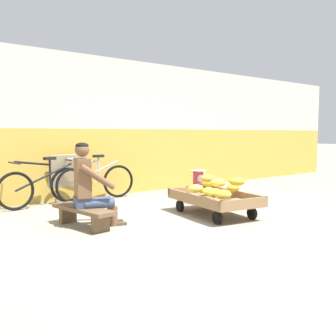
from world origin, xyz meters
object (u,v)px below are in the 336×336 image
Objects in this scene: low_bench at (83,213)px; plastic_crate at (198,194)px; sign_board at (67,178)px; vendor_seated at (89,185)px; bicycle_near_left at (45,186)px; bicycle_far_left at (94,181)px; weighing_scale at (198,178)px; shopping_bag at (221,197)px; banana_cart at (214,200)px.

plastic_crate is (2.50, 0.42, -0.05)m from low_bench.
sign_board reaches higher than plastic_crate.
plastic_crate is at bearing -43.32° from sign_board.
bicycle_near_left is at bearing 87.81° from vendor_seated.
bicycle_near_left is at bearing -173.52° from bicycle_far_left.
vendor_seated is 0.69× the size of bicycle_far_left.
vendor_seated reaches higher than sign_board.
vendor_seated is at bearing -92.19° from bicycle_near_left.
weighing_scale is 2.70m from bicycle_near_left.
bicycle_far_left is (-1.35, 1.45, -0.10)m from weighing_scale.
shopping_bag is at bearing -57.94° from plastic_crate.
shopping_bag is at bearing 37.70° from banana_cart.
bicycle_near_left is 6.92× the size of shopping_bag.
vendor_seated is 2.22m from sign_board.
banana_cart is at bearing -120.28° from weighing_scale.
bicycle_near_left is 0.66m from sign_board.
weighing_scale reaches higher than low_bench.
sign_board is (0.71, 2.10, 0.24)m from low_bench.
bicycle_near_left is 1.00m from bicycle_far_left.
bicycle_far_left is at bearing -27.75° from sign_board.
banana_cart is 1.94m from vendor_seated.
bicycle_far_left reaches higher than low_bench.
shopping_bag is at bearing 1.76° from vendor_seated.
low_bench is 2.20m from bicycle_far_left.
shopping_bag is at bearing -33.53° from bicycle_near_left.
weighing_scale reaches higher than plastic_crate.
plastic_crate is 0.22× the size of bicycle_near_left.
shopping_bag is (0.80, 0.62, -0.12)m from banana_cart.
vendor_seated is at bearing -119.26° from bicycle_far_left.
weighing_scale is (2.50, 0.42, 0.25)m from low_bench.
bicycle_far_left is (-1.35, 1.45, 0.20)m from plastic_crate.
shopping_bag is (2.57, -1.71, -0.23)m from bicycle_near_left.
bicycle_near_left reaches higher than banana_cart.
bicycle_near_left reaches higher than plastic_crate.
weighing_scale is at bearing 59.72° from banana_cart.
bicycle_near_left is 1.00× the size of bicycle_far_left.
weighing_scale is at bearing -29.77° from bicycle_near_left.
banana_cart is 2.56m from bicycle_far_left.
bicycle_far_left is 6.90× the size of shopping_bag.
low_bench is at bearing 164.26° from vendor_seated.
vendor_seated is 2.46m from weighing_scale.
bicycle_far_left is at bearing 6.48° from bicycle_near_left.
plastic_crate is at bearing 10.48° from vendor_seated.
banana_cart is 0.94× the size of bicycle_near_left.
plastic_crate is 0.41× the size of sign_board.
low_bench is 0.68× the size of bicycle_near_left.
banana_cart is at bearing -16.38° from vendor_seated.
bicycle_near_left is (-2.34, 1.34, -0.10)m from weighing_scale.
banana_cart is 1.02m from shopping_bag.
low_bench reaches higher than shopping_bag.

